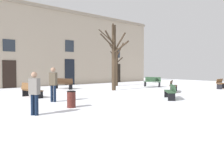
{
  "coord_description": "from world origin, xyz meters",
  "views": [
    {
      "loc": [
        -10.93,
        -11.69,
        1.78
      ],
      "look_at": [
        0.0,
        1.76,
        1.23
      ],
      "focal_mm": 33.38,
      "sensor_mm": 36.0,
      "label": 1
    }
  ],
  "objects_px": {
    "litter_bin": "(71,99)",
    "bench_far_corner": "(221,84)",
    "person_near_bench": "(53,82)",
    "bench_near_lamp": "(64,83)",
    "bench_near_center_tree": "(152,82)",
    "bench_facing_shops": "(31,90)",
    "tree_foreground": "(114,55)",
    "bench_by_litter_bin": "(173,86)",
    "person_strolling": "(34,91)",
    "bench_back_to_back_left": "(170,91)",
    "tree_center": "(116,64)"
  },
  "relations": [
    {
      "from": "litter_bin",
      "to": "bench_far_corner",
      "type": "relative_size",
      "value": 0.48
    },
    {
      "from": "person_near_bench",
      "to": "bench_near_lamp",
      "type": "bearing_deg",
      "value": 115.36
    },
    {
      "from": "bench_near_center_tree",
      "to": "person_near_bench",
      "type": "xyz_separation_m",
      "value": [
        -11.33,
        -2.72,
        0.55
      ]
    },
    {
      "from": "bench_facing_shops",
      "to": "tree_foreground",
      "type": "bearing_deg",
      "value": -103.31
    },
    {
      "from": "bench_by_litter_bin",
      "to": "person_strolling",
      "type": "height_order",
      "value": "person_strolling"
    },
    {
      "from": "tree_foreground",
      "to": "person_near_bench",
      "type": "bearing_deg",
      "value": -158.71
    },
    {
      "from": "bench_by_litter_bin",
      "to": "bench_back_to_back_left",
      "type": "bearing_deg",
      "value": -177.45
    },
    {
      "from": "litter_bin",
      "to": "bench_near_center_tree",
      "type": "relative_size",
      "value": 0.45
    },
    {
      "from": "litter_bin",
      "to": "bench_far_corner",
      "type": "distance_m",
      "value": 14.51
    },
    {
      "from": "litter_bin",
      "to": "person_strolling",
      "type": "bearing_deg",
      "value": -163.48
    },
    {
      "from": "person_strolling",
      "to": "person_near_bench",
      "type": "distance_m",
      "value": 3.19
    },
    {
      "from": "litter_bin",
      "to": "bench_back_to_back_left",
      "type": "relative_size",
      "value": 0.53
    },
    {
      "from": "bench_back_to_back_left",
      "to": "tree_foreground",
      "type": "bearing_deg",
      "value": -139.47
    },
    {
      "from": "bench_back_to_back_left",
      "to": "bench_far_corner",
      "type": "bearing_deg",
      "value": 141.15
    },
    {
      "from": "litter_bin",
      "to": "bench_near_center_tree",
      "type": "distance_m",
      "value": 12.3
    },
    {
      "from": "bench_back_to_back_left",
      "to": "bench_near_lamp",
      "type": "bearing_deg",
      "value": -121.96
    },
    {
      "from": "tree_foreground",
      "to": "bench_back_to_back_left",
      "type": "relative_size",
      "value": 3.68
    },
    {
      "from": "bench_back_to_back_left",
      "to": "bench_far_corner",
      "type": "xyz_separation_m",
      "value": [
        8.78,
        0.9,
        0.01
      ]
    },
    {
      "from": "bench_facing_shops",
      "to": "bench_near_center_tree",
      "type": "relative_size",
      "value": 1.09
    },
    {
      "from": "tree_center",
      "to": "bench_near_center_tree",
      "type": "height_order",
      "value": "tree_center"
    },
    {
      "from": "tree_foreground",
      "to": "person_strolling",
      "type": "bearing_deg",
      "value": -148.16
    },
    {
      "from": "tree_foreground",
      "to": "bench_facing_shops",
      "type": "distance_m",
      "value": 6.97
    },
    {
      "from": "tree_foreground",
      "to": "person_near_bench",
      "type": "height_order",
      "value": "tree_foreground"
    },
    {
      "from": "bench_near_lamp",
      "to": "bench_by_litter_bin",
      "type": "relative_size",
      "value": 1.14
    },
    {
      "from": "bench_near_center_tree",
      "to": "litter_bin",
      "type": "bearing_deg",
      "value": -85.92
    },
    {
      "from": "tree_center",
      "to": "bench_facing_shops",
      "type": "relative_size",
      "value": 2.49
    },
    {
      "from": "bench_facing_shops",
      "to": "bench_near_center_tree",
      "type": "xyz_separation_m",
      "value": [
        11.67,
        0.22,
        0.03
      ]
    },
    {
      "from": "bench_near_lamp",
      "to": "person_near_bench",
      "type": "distance_m",
      "value": 7.09
    },
    {
      "from": "litter_bin",
      "to": "bench_back_to_back_left",
      "type": "height_order",
      "value": "bench_back_to_back_left"
    },
    {
      "from": "person_near_bench",
      "to": "litter_bin",
      "type": "bearing_deg",
      "value": -34.73
    },
    {
      "from": "bench_back_to_back_left",
      "to": "person_strolling",
      "type": "relative_size",
      "value": 0.86
    },
    {
      "from": "bench_by_litter_bin",
      "to": "bench_near_center_tree",
      "type": "bearing_deg",
      "value": 28.93
    },
    {
      "from": "bench_back_to_back_left",
      "to": "bench_by_litter_bin",
      "type": "bearing_deg",
      "value": 167.51
    },
    {
      "from": "bench_facing_shops",
      "to": "bench_near_lamp",
      "type": "relative_size",
      "value": 0.95
    },
    {
      "from": "bench_near_center_tree",
      "to": "person_strolling",
      "type": "relative_size",
      "value": 1.01
    },
    {
      "from": "person_near_bench",
      "to": "bench_near_center_tree",
      "type": "bearing_deg",
      "value": 69.25
    },
    {
      "from": "litter_bin",
      "to": "bench_near_center_tree",
      "type": "bearing_deg",
      "value": 22.73
    },
    {
      "from": "litter_bin",
      "to": "bench_by_litter_bin",
      "type": "bearing_deg",
      "value": 4.5
    },
    {
      "from": "bench_near_lamp",
      "to": "person_strolling",
      "type": "xyz_separation_m",
      "value": [
        -5.44,
        -8.68,
        0.43
      ]
    },
    {
      "from": "litter_bin",
      "to": "person_strolling",
      "type": "distance_m",
      "value": 2.0
    },
    {
      "from": "bench_near_lamp",
      "to": "bench_by_litter_bin",
      "type": "xyz_separation_m",
      "value": [
        5.28,
        -7.43,
        -0.01
      ]
    },
    {
      "from": "tree_center",
      "to": "litter_bin",
      "type": "distance_m",
      "value": 12.17
    },
    {
      "from": "bench_facing_shops",
      "to": "bench_far_corner",
      "type": "relative_size",
      "value": 1.15
    },
    {
      "from": "tree_foreground",
      "to": "bench_near_center_tree",
      "type": "height_order",
      "value": "tree_foreground"
    },
    {
      "from": "bench_far_corner",
      "to": "bench_near_lamp",
      "type": "bearing_deg",
      "value": 135.78
    },
    {
      "from": "bench_far_corner",
      "to": "bench_by_litter_bin",
      "type": "relative_size",
      "value": 0.94
    },
    {
      "from": "tree_center",
      "to": "tree_foreground",
      "type": "bearing_deg",
      "value": -132.93
    },
    {
      "from": "bench_by_litter_bin",
      "to": "tree_center",
      "type": "bearing_deg",
      "value": 57.38
    },
    {
      "from": "bench_far_corner",
      "to": "bench_near_center_tree",
      "type": "distance_m",
      "value": 6.03
    },
    {
      "from": "tree_foreground",
      "to": "bench_near_lamp",
      "type": "distance_m",
      "value": 5.12
    }
  ]
}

